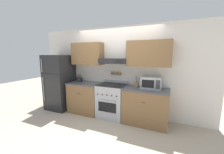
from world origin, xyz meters
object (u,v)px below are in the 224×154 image
object	(u,v)px
tea_kettle	(80,79)
utensil_crock	(137,84)
refrigerator	(60,82)
stove_range	(112,101)
microwave	(151,83)

from	to	relation	value
tea_kettle	utensil_crock	world-z (taller)	utensil_crock
refrigerator	tea_kettle	xyz separation A→B (m)	(0.67, 0.16, 0.12)
tea_kettle	refrigerator	bearing A→B (deg)	-166.79
tea_kettle	stove_range	bearing A→B (deg)	-4.55
stove_range	tea_kettle	bearing A→B (deg)	175.45
stove_range	microwave	size ratio (longest dim) A/B	2.07
refrigerator	microwave	distance (m)	2.88
stove_range	utensil_crock	world-z (taller)	utensil_crock
tea_kettle	utensil_crock	distance (m)	1.83
tea_kettle	utensil_crock	bearing A→B (deg)	0.00
stove_range	tea_kettle	distance (m)	1.27
stove_range	refrigerator	world-z (taller)	refrigerator
refrigerator	stove_range	bearing A→B (deg)	2.05
refrigerator	microwave	bearing A→B (deg)	3.50
stove_range	microwave	bearing A→B (deg)	6.03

